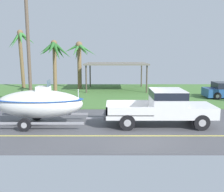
% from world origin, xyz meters
% --- Properties ---
extents(ground, '(36.00, 22.00, 0.11)m').
position_xyz_m(ground, '(0.00, 8.38, -0.01)').
color(ground, '#4C4C51').
extents(pickup_truck_towing, '(5.87, 2.09, 1.93)m').
position_xyz_m(pickup_truck_towing, '(1.92, 0.01, 1.06)').
color(pickup_truck_towing, silver).
rests_on(pickup_truck_towing, ground).
extents(boat_on_trailer, '(5.93, 2.36, 2.43)m').
position_xyz_m(boat_on_trailer, '(-4.81, 0.01, 1.17)').
color(boat_on_trailer, gray).
rests_on(boat_on_trailer, ground).
extents(carport_awning, '(6.27, 5.05, 2.80)m').
position_xyz_m(carport_awning, '(-0.54, 13.48, 2.66)').
color(carport_awning, '#4C4238').
rests_on(carport_awning, ground).
extents(palm_tree_near_left, '(3.15, 3.53, 4.95)m').
position_xyz_m(palm_tree_near_left, '(-6.14, 9.89, 3.82)').
color(palm_tree_near_left, brown).
rests_on(palm_tree_near_left, ground).
extents(palm_tree_near_right, '(3.47, 3.19, 5.01)m').
position_xyz_m(palm_tree_near_right, '(-4.35, 14.17, 3.61)').
color(palm_tree_near_right, brown).
rests_on(palm_tree_near_right, ground).
extents(palm_tree_mid, '(3.10, 3.03, 6.26)m').
position_xyz_m(palm_tree_mid, '(-10.63, 14.59, 4.57)').
color(palm_tree_mid, brown).
rests_on(palm_tree_mid, ground).
extents(utility_pole, '(0.24, 1.80, 8.76)m').
position_xyz_m(utility_pole, '(-6.83, 5.08, 4.54)').
color(utility_pole, brown).
rests_on(utility_pole, ground).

